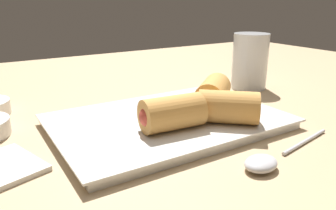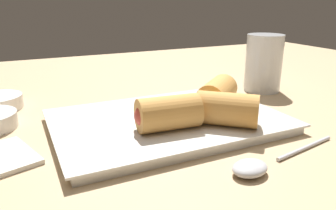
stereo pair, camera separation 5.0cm
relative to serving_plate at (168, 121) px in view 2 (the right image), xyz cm
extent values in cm
cube|color=tan|center=(-1.98, -1.78, -1.76)|extent=(180.00, 140.00, 2.00)
cube|color=silver|center=(0.00, 0.00, -0.16)|extent=(31.98, 22.05, 1.20)
cube|color=silver|center=(0.00, 0.00, 0.59)|extent=(33.26, 22.93, 0.30)
cylinder|color=#D19347|center=(-1.71, -4.35, 3.05)|extent=(8.68, 5.33, 4.62)
sphere|color=#B23D2D|center=(-5.16, -4.04, 3.05)|extent=(3.00, 3.00, 3.00)
cylinder|color=#D19347|center=(9.06, 0.71, 3.05)|extent=(9.32, 8.91, 4.62)
sphere|color=#56843D|center=(6.43, -1.54, 3.05)|extent=(3.00, 3.00, 3.00)
cylinder|color=#D19347|center=(5.97, -6.42, 3.05)|extent=(9.28, 8.97, 4.62)
sphere|color=#B23D2D|center=(3.38, -4.13, 3.05)|extent=(3.00, 3.00, 3.00)
cylinder|color=silver|center=(12.29, -14.68, -0.51)|extent=(10.91, 2.43, 0.50)
ellipsoid|color=silver|center=(2.01, -16.52, -0.01)|extent=(4.87, 4.06, 1.50)
cylinder|color=silver|center=(26.07, 9.68, 4.97)|extent=(7.27, 7.27, 11.45)
camera|label=1|loc=(-24.00, -38.86, 17.63)|focal=35.00mm
camera|label=2|loc=(-19.61, -41.26, 17.63)|focal=35.00mm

